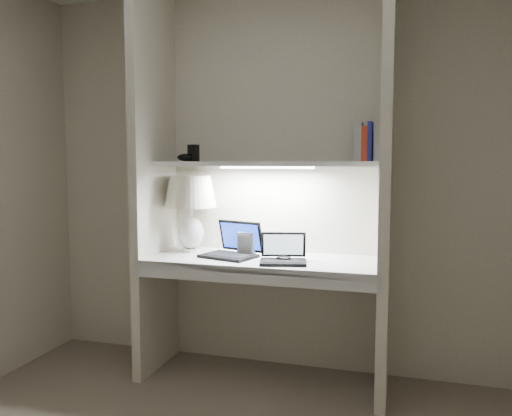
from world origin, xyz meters
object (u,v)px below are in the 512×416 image
at_px(laptop_netbook, 283,256).
at_px(speaker, 247,244).
at_px(book_row, 373,143).
at_px(table_lamp, 191,201).
at_px(laptop_main, 233,248).

xyz_separation_m(laptop_netbook, speaker, (-0.28, 0.16, 0.03)).
bearing_deg(book_row, table_lamp, -178.62).
relative_size(speaker, book_row, 0.64).
height_order(table_lamp, laptop_main, table_lamp).
relative_size(table_lamp, laptop_netbook, 1.61).
bearing_deg(laptop_netbook, table_lamp, 152.35).
xyz_separation_m(table_lamp, laptop_main, (0.32, -0.08, -0.29)).
distance_m(laptop_netbook, book_row, 0.85).
xyz_separation_m(table_lamp, book_row, (1.16, 0.03, 0.37)).
relative_size(table_lamp, laptop_main, 1.29).
bearing_deg(laptop_main, table_lamp, -176.95).
distance_m(table_lamp, speaker, 0.47).
bearing_deg(laptop_netbook, book_row, 10.67).
bearing_deg(speaker, laptop_main, -135.39).
bearing_deg(table_lamp, speaker, -2.65).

